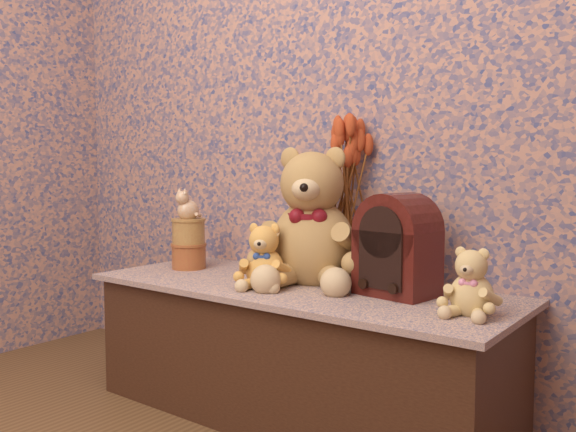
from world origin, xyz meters
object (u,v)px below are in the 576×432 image
at_px(teddy_large, 313,210).
at_px(teddy_medium, 265,253).
at_px(teddy_small, 472,279).
at_px(cathedral_radio, 397,244).
at_px(cat_figurine, 188,203).
at_px(biscuit_tin_lower, 189,256).
at_px(ceramic_vase, 348,253).

relative_size(teddy_large, teddy_medium, 2.18).
distance_m(teddy_medium, teddy_small, 0.69).
relative_size(cathedral_radio, cat_figurine, 2.55).
height_order(biscuit_tin_lower, cat_figurine, cat_figurine).
height_order(teddy_large, cat_figurine, teddy_large).
xyz_separation_m(cathedral_radio, cat_figurine, (-0.89, -0.04, 0.10)).
bearing_deg(cat_figurine, cathedral_radio, 4.01).
xyz_separation_m(cathedral_radio, ceramic_vase, (-0.27, 0.15, -0.07)).
relative_size(cathedral_radio, ceramic_vase, 1.72).
xyz_separation_m(teddy_large, cat_figurine, (-0.55, -0.07, 0.01)).
bearing_deg(teddy_small, teddy_medium, -179.07).
bearing_deg(teddy_medium, teddy_large, 41.27).
height_order(teddy_medium, cathedral_radio, cathedral_radio).
bearing_deg(teddy_small, teddy_large, 165.69).
bearing_deg(cat_figurine, teddy_small, -1.99).
height_order(teddy_medium, ceramic_vase, teddy_medium).
xyz_separation_m(teddy_large, teddy_small, (0.62, -0.13, -0.15)).
distance_m(teddy_medium, ceramic_vase, 0.33).
xyz_separation_m(teddy_large, ceramic_vase, (0.07, 0.12, -0.16)).
bearing_deg(teddy_medium, biscuit_tin_lower, 143.60).
distance_m(teddy_small, biscuit_tin_lower, 1.17).
distance_m(biscuit_tin_lower, cat_figurine, 0.21).
xyz_separation_m(teddy_small, cat_figurine, (-1.17, 0.06, 0.16)).
distance_m(cathedral_radio, cat_figurine, 0.90).
bearing_deg(teddy_large, biscuit_tin_lower, 163.34).
height_order(teddy_large, teddy_medium, teddy_large).
bearing_deg(teddy_small, cathedral_radio, 156.38).
height_order(teddy_medium, biscuit_tin_lower, teddy_medium).
bearing_deg(ceramic_vase, cathedral_radio, -28.35).
height_order(cathedral_radio, biscuit_tin_lower, cathedral_radio).
relative_size(teddy_small, biscuit_tin_lower, 1.49).
distance_m(cathedral_radio, ceramic_vase, 0.31).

